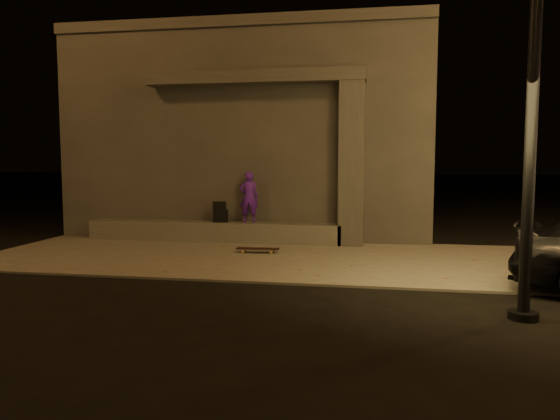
% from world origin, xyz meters
% --- Properties ---
extents(ground, '(120.00, 120.00, 0.00)m').
position_xyz_m(ground, '(0.00, 0.00, 0.00)').
color(ground, black).
rests_on(ground, ground).
extents(sidewalk, '(11.00, 4.40, 0.04)m').
position_xyz_m(sidewalk, '(0.00, 2.00, 0.02)').
color(sidewalk, '#656059').
rests_on(sidewalk, ground).
extents(building, '(9.00, 5.10, 5.22)m').
position_xyz_m(building, '(-1.00, 6.49, 2.61)').
color(building, '#3C3937').
rests_on(building, ground).
extents(ledge, '(6.00, 0.55, 0.45)m').
position_xyz_m(ledge, '(-1.50, 3.75, 0.27)').
color(ledge, '#55534D').
rests_on(ledge, sidewalk).
extents(column, '(0.55, 0.55, 3.60)m').
position_xyz_m(column, '(1.70, 3.75, 1.84)').
color(column, '#3C3937').
rests_on(column, sidewalk).
extents(canopy, '(5.00, 0.70, 0.28)m').
position_xyz_m(canopy, '(-0.50, 3.80, 3.78)').
color(canopy, '#3C3937').
rests_on(canopy, column).
extents(skateboarder, '(0.45, 0.31, 1.18)m').
position_xyz_m(skateboarder, '(-0.64, 3.75, 1.08)').
color(skateboarder, '#511AA9').
rests_on(skateboarder, ledge).
extents(backpack, '(0.39, 0.30, 0.49)m').
position_xyz_m(backpack, '(-1.32, 3.75, 0.66)').
color(backpack, black).
rests_on(backpack, ledge).
extents(skateboard, '(0.89, 0.26, 0.10)m').
position_xyz_m(skateboard, '(-0.12, 2.35, 0.12)').
color(skateboard, black).
rests_on(skateboard, sidewalk).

